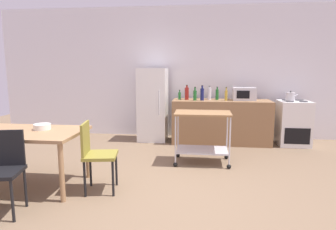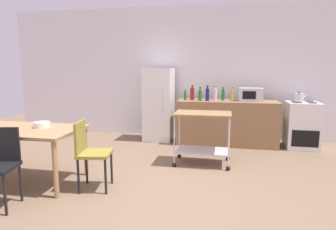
{
  "view_description": "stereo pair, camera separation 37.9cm",
  "coord_description": "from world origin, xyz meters",
  "px_view_note": "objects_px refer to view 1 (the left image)",
  "views": [
    {
      "loc": [
        0.49,
        -3.43,
        1.56
      ],
      "look_at": [
        -0.05,
        1.2,
        0.8
      ],
      "focal_mm": 31.08,
      "sensor_mm": 36.0,
      "label": 1
    },
    {
      "loc": [
        0.87,
        -3.38,
        1.56
      ],
      "look_at": [
        -0.05,
        1.2,
        0.8
      ],
      "focal_mm": 31.08,
      "sensor_mm": 36.0,
      "label": 2
    }
  ],
  "objects_px": {
    "microwave": "(244,94)",
    "fruit_bowl": "(42,127)",
    "dining_table": "(24,137)",
    "kitchen_cart": "(202,129)",
    "refrigerator": "(153,105)",
    "bottle_sesame_oil": "(209,94)",
    "bottle_olive_oil": "(226,95)",
    "kettle": "(290,96)",
    "chair_olive": "(95,152)",
    "stove_oven": "(293,123)",
    "bottle_vinegar": "(202,94)",
    "bottle_wine": "(217,94)",
    "bottle_hot_sauce": "(180,96)",
    "chair_black": "(3,166)",
    "bottle_sparkling_water": "(187,93)",
    "bottle_soy_sauce": "(195,95)"
  },
  "relations": [
    {
      "from": "kitchen_cart",
      "to": "bottle_sparkling_water",
      "type": "relative_size",
      "value": 2.96
    },
    {
      "from": "bottle_hot_sauce",
      "to": "kettle",
      "type": "relative_size",
      "value": 0.84
    },
    {
      "from": "refrigerator",
      "to": "bottle_sesame_oil",
      "type": "relative_size",
      "value": 5.38
    },
    {
      "from": "kitchen_cart",
      "to": "bottle_sparkling_water",
      "type": "height_order",
      "value": "bottle_sparkling_water"
    },
    {
      "from": "dining_table",
      "to": "kitchen_cart",
      "type": "bearing_deg",
      "value": 28.08
    },
    {
      "from": "chair_black",
      "to": "bottle_sesame_oil",
      "type": "bearing_deg",
      "value": 43.93
    },
    {
      "from": "bottle_vinegar",
      "to": "kettle",
      "type": "relative_size",
      "value": 1.3
    },
    {
      "from": "chair_olive",
      "to": "microwave",
      "type": "distance_m",
      "value": 3.52
    },
    {
      "from": "refrigerator",
      "to": "dining_table",
      "type": "bearing_deg",
      "value": -114.87
    },
    {
      "from": "kettle",
      "to": "chair_black",
      "type": "bearing_deg",
      "value": -140.19
    },
    {
      "from": "dining_table",
      "to": "bottle_olive_oil",
      "type": "xyz_separation_m",
      "value": [
        2.78,
        2.56,
        0.34
      ]
    },
    {
      "from": "kettle",
      "to": "bottle_wine",
      "type": "bearing_deg",
      "value": 174.17
    },
    {
      "from": "bottle_vinegar",
      "to": "bottle_wine",
      "type": "height_order",
      "value": "bottle_vinegar"
    },
    {
      "from": "bottle_hot_sauce",
      "to": "refrigerator",
      "type": "bearing_deg",
      "value": 174.21
    },
    {
      "from": "bottle_sparkling_water",
      "to": "bottle_wine",
      "type": "height_order",
      "value": "bottle_sparkling_water"
    },
    {
      "from": "bottle_wine",
      "to": "bottle_olive_oil",
      "type": "xyz_separation_m",
      "value": [
        0.18,
        -0.1,
        -0.0
      ]
    },
    {
      "from": "microwave",
      "to": "kettle",
      "type": "height_order",
      "value": "microwave"
    },
    {
      "from": "chair_black",
      "to": "refrigerator",
      "type": "bearing_deg",
      "value": 60.55
    },
    {
      "from": "fruit_bowl",
      "to": "bottle_sparkling_water",
      "type": "bearing_deg",
      "value": 54.44
    },
    {
      "from": "stove_oven",
      "to": "bottle_sesame_oil",
      "type": "height_order",
      "value": "bottle_sesame_oil"
    },
    {
      "from": "chair_olive",
      "to": "microwave",
      "type": "relative_size",
      "value": 1.93
    },
    {
      "from": "chair_black",
      "to": "fruit_bowl",
      "type": "relative_size",
      "value": 4.07
    },
    {
      "from": "bottle_sesame_oil",
      "to": "fruit_bowl",
      "type": "xyz_separation_m",
      "value": [
        -2.25,
        -2.54,
        -0.24
      ]
    },
    {
      "from": "kitchen_cart",
      "to": "bottle_sesame_oil",
      "type": "height_order",
      "value": "bottle_sesame_oil"
    },
    {
      "from": "stove_oven",
      "to": "bottle_olive_oil",
      "type": "distance_m",
      "value": 1.48
    },
    {
      "from": "microwave",
      "to": "fruit_bowl",
      "type": "height_order",
      "value": "microwave"
    },
    {
      "from": "bottle_olive_oil",
      "to": "kettle",
      "type": "height_order",
      "value": "bottle_olive_oil"
    },
    {
      "from": "chair_olive",
      "to": "stove_oven",
      "type": "xyz_separation_m",
      "value": [
        3.18,
        2.66,
        -0.07
      ]
    },
    {
      "from": "bottle_vinegar",
      "to": "chair_olive",
      "type": "bearing_deg",
      "value": -117.35
    },
    {
      "from": "dining_table",
      "to": "fruit_bowl",
      "type": "relative_size",
      "value": 6.86
    },
    {
      "from": "bottle_sparkling_water",
      "to": "kettle",
      "type": "xyz_separation_m",
      "value": [
        2.05,
        -0.1,
        -0.03
      ]
    },
    {
      "from": "bottle_wine",
      "to": "refrigerator",
      "type": "bearing_deg",
      "value": 178.54
    },
    {
      "from": "refrigerator",
      "to": "bottle_sesame_oil",
      "type": "height_order",
      "value": "refrigerator"
    },
    {
      "from": "dining_table",
      "to": "bottle_soy_sauce",
      "type": "xyz_separation_m",
      "value": [
        2.15,
        2.5,
        0.34
      ]
    },
    {
      "from": "bottle_olive_oil",
      "to": "kettle",
      "type": "bearing_deg",
      "value": -2.1
    },
    {
      "from": "refrigerator",
      "to": "bottle_hot_sauce",
      "type": "distance_m",
      "value": 0.62
    },
    {
      "from": "bottle_sesame_oil",
      "to": "fruit_bowl",
      "type": "distance_m",
      "value": 3.41
    },
    {
      "from": "stove_oven",
      "to": "microwave",
      "type": "relative_size",
      "value": 2.0
    },
    {
      "from": "chair_olive",
      "to": "bottle_wine",
      "type": "distance_m",
      "value": 3.2
    },
    {
      "from": "stove_oven",
      "to": "refrigerator",
      "type": "relative_size",
      "value": 0.59
    },
    {
      "from": "kettle",
      "to": "bottle_sparkling_water",
      "type": "bearing_deg",
      "value": 177.23
    },
    {
      "from": "refrigerator",
      "to": "bottle_olive_oil",
      "type": "xyz_separation_m",
      "value": [
        1.54,
        -0.13,
        0.24
      ]
    },
    {
      "from": "chair_olive",
      "to": "bottle_soy_sauce",
      "type": "height_order",
      "value": "bottle_soy_sauce"
    },
    {
      "from": "dining_table",
      "to": "bottle_vinegar",
      "type": "height_order",
      "value": "bottle_vinegar"
    },
    {
      "from": "chair_black",
      "to": "bottle_olive_oil",
      "type": "distance_m",
      "value": 4.18
    },
    {
      "from": "bottle_sparkling_water",
      "to": "bottle_vinegar",
      "type": "bearing_deg",
      "value": -16.65
    },
    {
      "from": "dining_table",
      "to": "bottle_sparkling_water",
      "type": "bearing_deg",
      "value": 52.83
    },
    {
      "from": "kitchen_cart",
      "to": "bottle_soy_sauce",
      "type": "relative_size",
      "value": 3.3
    },
    {
      "from": "bottle_vinegar",
      "to": "bottle_sesame_oil",
      "type": "xyz_separation_m",
      "value": [
        0.15,
        0.14,
        -0.01
      ]
    },
    {
      "from": "stove_oven",
      "to": "fruit_bowl",
      "type": "bearing_deg",
      "value": -147.73
    }
  ]
}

